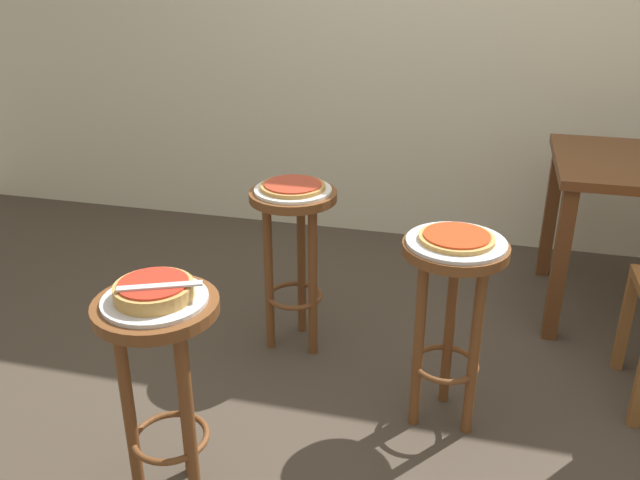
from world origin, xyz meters
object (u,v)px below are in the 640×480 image
at_px(stool_foreground, 162,361).
at_px(pizza_middle, 457,238).
at_px(stool_leftside, 294,237).
at_px(pizza_server_knife, 160,286).
at_px(serving_plate_leftside, 293,190).
at_px(serving_plate_foreground, 155,300).
at_px(stool_middle, 451,297).
at_px(serving_plate_middle, 456,242).
at_px(pizza_leftside, 293,186).
at_px(pizza_foreground, 154,290).

xyz_separation_m(stool_foreground, pizza_middle, (0.75, 0.58, 0.21)).
height_order(pizza_middle, stool_leftside, pizza_middle).
xyz_separation_m(pizza_middle, stool_leftside, (-0.64, 0.34, -0.21)).
bearing_deg(pizza_server_knife, serving_plate_leftside, 61.55).
distance_m(serving_plate_foreground, stool_middle, 0.97).
distance_m(serving_plate_foreground, stool_leftside, 0.95).
bearing_deg(serving_plate_middle, pizza_middle, -7.13).
distance_m(stool_foreground, pizza_middle, 0.98).
xyz_separation_m(serving_plate_leftside, pizza_leftside, (-0.00, 0.00, 0.02)).
bearing_deg(stool_middle, pizza_leftside, 151.87).
height_order(serving_plate_foreground, pizza_foreground, pizza_foreground).
distance_m(stool_foreground, serving_plate_leftside, 0.95).
distance_m(serving_plate_middle, pizza_server_knife, 0.94).
relative_size(stool_foreground, serving_plate_leftside, 2.27).
xyz_separation_m(stool_foreground, pizza_foreground, (0.00, 0.00, 0.23)).
height_order(pizza_foreground, stool_middle, pizza_foreground).
height_order(stool_foreground, pizza_middle, pizza_middle).
bearing_deg(pizza_foreground, serving_plate_middle, 37.59).
xyz_separation_m(pizza_foreground, stool_leftside, (0.11, 0.93, -0.23)).
bearing_deg(pizza_server_knife, stool_foreground, 122.74).
relative_size(pizza_foreground, serving_plate_leftside, 0.71).
relative_size(serving_plate_foreground, serving_plate_leftside, 0.95).
relative_size(pizza_foreground, pizza_leftside, 0.85).
distance_m(stool_middle, pizza_middle, 0.21).
height_order(pizza_foreground, serving_plate_middle, pizza_foreground).
relative_size(stool_leftside, pizza_leftside, 2.72).
xyz_separation_m(stool_foreground, serving_plate_foreground, (0.00, 0.00, 0.20)).
relative_size(pizza_leftside, pizza_server_knife, 1.14).
bearing_deg(stool_leftside, serving_plate_foreground, -96.82).
bearing_deg(pizza_leftside, serving_plate_middle, -28.13).
xyz_separation_m(stool_leftside, pizza_leftside, (-0.00, 0.00, 0.21)).
bearing_deg(stool_leftside, stool_middle, -28.13).
distance_m(serving_plate_middle, serving_plate_leftside, 0.73).
relative_size(serving_plate_leftside, pizza_leftside, 1.20).
height_order(stool_leftside, pizza_server_knife, pizza_server_knife).
bearing_deg(stool_foreground, pizza_server_knife, -33.69).
bearing_deg(serving_plate_leftside, pizza_leftside, 180.00).
distance_m(stool_leftside, pizza_leftside, 0.21).
bearing_deg(pizza_leftside, stool_foreground, -96.82).
relative_size(stool_middle, serving_plate_leftside, 2.27).
bearing_deg(pizza_middle, pizza_leftside, 151.87).
distance_m(serving_plate_middle, pizza_middle, 0.02).
bearing_deg(serving_plate_leftside, pizza_middle, -28.13).
distance_m(stool_foreground, serving_plate_middle, 0.97).
relative_size(pizza_foreground, stool_leftside, 0.31).
xyz_separation_m(stool_middle, serving_plate_middle, (0.00, 0.00, 0.20)).
bearing_deg(stool_foreground, serving_plate_leftside, 83.18).
relative_size(serving_plate_foreground, serving_plate_middle, 0.89).
xyz_separation_m(pizza_leftside, pizza_server_knife, (-0.08, -0.95, 0.04)).
bearing_deg(stool_middle, pizza_server_knife, -140.33).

